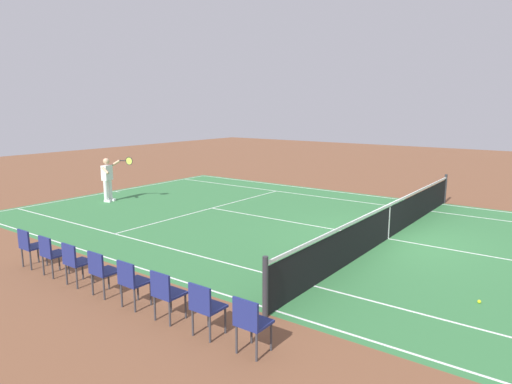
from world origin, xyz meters
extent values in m
plane|color=brown|center=(0.00, 0.00, 0.00)|extent=(60.00, 60.00, 0.00)
cube|color=#387A42|center=(0.00, 0.00, 0.00)|extent=(24.20, 11.40, 0.00)
cube|color=white|center=(11.90, 0.00, 0.00)|extent=(0.05, 11.00, 0.01)
cube|color=white|center=(0.00, -5.50, 0.00)|extent=(23.80, 0.05, 0.01)
cube|color=white|center=(0.00, 5.50, 0.00)|extent=(23.80, 0.05, 0.01)
cube|color=white|center=(0.00, -4.11, 0.00)|extent=(23.80, 0.05, 0.01)
cube|color=white|center=(0.00, 4.11, 0.00)|extent=(23.80, 0.05, 0.01)
cube|color=white|center=(6.40, 0.00, 0.00)|extent=(0.05, 8.22, 0.01)
cube|color=white|center=(0.00, 0.00, 0.00)|extent=(12.80, 0.05, 0.01)
cube|color=white|center=(11.75, 0.00, 0.00)|extent=(0.30, 0.05, 0.01)
cylinder|color=#2D2D33|center=(0.00, -5.80, 0.54)|extent=(0.10, 0.10, 1.08)
cylinder|color=#2D2D33|center=(0.00, 5.80, 0.54)|extent=(0.10, 0.10, 1.08)
cube|color=black|center=(0.00, 0.00, 0.44)|extent=(0.02, 11.60, 0.88)
cube|color=white|center=(0.00, 0.00, 0.95)|extent=(0.04, 11.60, 0.06)
cube|color=white|center=(0.00, 0.00, 0.44)|extent=(0.04, 0.06, 0.88)
cylinder|color=white|center=(10.32, 1.56, 0.45)|extent=(0.15, 0.15, 0.74)
cube|color=white|center=(10.26, 1.54, 0.04)|extent=(0.30, 0.17, 0.09)
cylinder|color=white|center=(10.38, 1.32, 0.45)|extent=(0.15, 0.15, 0.74)
cube|color=white|center=(10.32, 1.31, 0.04)|extent=(0.30, 0.17, 0.09)
cube|color=white|center=(10.35, 1.44, 1.10)|extent=(0.32, 0.43, 0.56)
sphere|color=#DBAA84|center=(10.35, 1.44, 1.53)|extent=(0.23, 0.23, 0.23)
cylinder|color=#DBAA84|center=(10.11, 1.67, 1.23)|extent=(0.42, 0.13, 0.26)
cylinder|color=#DBAA84|center=(10.24, 1.13, 1.43)|extent=(0.40, 0.30, 0.30)
cylinder|color=#232326|center=(9.95, 0.99, 1.54)|extent=(0.28, 0.10, 0.04)
torus|color=#232326|center=(9.67, 0.92, 1.54)|extent=(0.31, 0.10, 0.31)
cylinder|color=#C6D84C|center=(9.67, 0.92, 1.54)|extent=(0.26, 0.07, 0.27)
sphere|color=#CCE01E|center=(-2.84, 3.04, 0.03)|extent=(0.07, 0.07, 0.07)
cylinder|color=#38383D|center=(-0.34, 6.64, 0.22)|extent=(0.04, 0.04, 0.44)
cylinder|color=#38383D|center=(-0.70, 6.64, 0.22)|extent=(0.04, 0.04, 0.44)
cylinder|color=#38383D|center=(-0.34, 7.00, 0.22)|extent=(0.04, 0.04, 0.44)
cylinder|color=#38383D|center=(-0.70, 7.00, 0.22)|extent=(0.04, 0.04, 0.44)
cube|color=navy|center=(-0.52, 6.82, 0.46)|extent=(0.44, 0.44, 0.04)
cube|color=navy|center=(-0.52, 7.02, 0.68)|extent=(0.44, 0.04, 0.40)
cylinder|color=#38383D|center=(0.54, 6.64, 0.22)|extent=(0.04, 0.04, 0.44)
cylinder|color=#38383D|center=(0.18, 6.64, 0.22)|extent=(0.04, 0.04, 0.44)
cylinder|color=#38383D|center=(0.54, 7.00, 0.22)|extent=(0.04, 0.04, 0.44)
cylinder|color=#38383D|center=(0.18, 7.00, 0.22)|extent=(0.04, 0.04, 0.44)
cube|color=navy|center=(0.36, 6.82, 0.46)|extent=(0.44, 0.44, 0.04)
cube|color=navy|center=(0.36, 7.02, 0.68)|extent=(0.44, 0.04, 0.40)
cylinder|color=#38383D|center=(1.42, 6.64, 0.22)|extent=(0.04, 0.04, 0.44)
cylinder|color=#38383D|center=(1.06, 6.64, 0.22)|extent=(0.04, 0.04, 0.44)
cylinder|color=#38383D|center=(1.42, 7.00, 0.22)|extent=(0.04, 0.04, 0.44)
cylinder|color=#38383D|center=(1.06, 7.00, 0.22)|extent=(0.04, 0.04, 0.44)
cube|color=navy|center=(1.24, 6.82, 0.46)|extent=(0.44, 0.44, 0.04)
cube|color=navy|center=(1.24, 7.02, 0.68)|extent=(0.44, 0.04, 0.40)
cylinder|color=#38383D|center=(2.29, 6.64, 0.22)|extent=(0.04, 0.04, 0.44)
cylinder|color=#38383D|center=(1.93, 6.64, 0.22)|extent=(0.04, 0.04, 0.44)
cylinder|color=#38383D|center=(2.29, 7.00, 0.22)|extent=(0.04, 0.04, 0.44)
cylinder|color=#38383D|center=(1.93, 7.00, 0.22)|extent=(0.04, 0.04, 0.44)
cube|color=navy|center=(2.11, 6.82, 0.46)|extent=(0.44, 0.44, 0.04)
cube|color=navy|center=(2.11, 7.02, 0.68)|extent=(0.44, 0.04, 0.40)
cylinder|color=#38383D|center=(3.17, 6.64, 0.22)|extent=(0.04, 0.04, 0.44)
cylinder|color=#38383D|center=(2.81, 6.64, 0.22)|extent=(0.04, 0.04, 0.44)
cylinder|color=#38383D|center=(3.17, 7.00, 0.22)|extent=(0.04, 0.04, 0.44)
cylinder|color=#38383D|center=(2.81, 7.00, 0.22)|extent=(0.04, 0.04, 0.44)
cube|color=navy|center=(2.99, 6.82, 0.46)|extent=(0.44, 0.44, 0.04)
cube|color=navy|center=(2.99, 7.02, 0.68)|extent=(0.44, 0.04, 0.40)
cylinder|color=#38383D|center=(4.05, 6.64, 0.22)|extent=(0.04, 0.04, 0.44)
cylinder|color=#38383D|center=(3.69, 6.64, 0.22)|extent=(0.04, 0.04, 0.44)
cylinder|color=#38383D|center=(4.05, 7.00, 0.22)|extent=(0.04, 0.04, 0.44)
cylinder|color=#38383D|center=(3.69, 7.00, 0.22)|extent=(0.04, 0.04, 0.44)
cube|color=navy|center=(3.87, 6.82, 0.46)|extent=(0.44, 0.44, 0.04)
cube|color=navy|center=(3.87, 7.02, 0.68)|extent=(0.44, 0.04, 0.40)
cylinder|color=#38383D|center=(4.92, 6.64, 0.22)|extent=(0.04, 0.04, 0.44)
cylinder|color=#38383D|center=(4.56, 6.64, 0.22)|extent=(0.04, 0.04, 0.44)
cylinder|color=#38383D|center=(4.92, 7.00, 0.22)|extent=(0.04, 0.04, 0.44)
cylinder|color=#38383D|center=(4.56, 7.00, 0.22)|extent=(0.04, 0.04, 0.44)
cube|color=navy|center=(4.74, 6.82, 0.46)|extent=(0.44, 0.44, 0.04)
cube|color=navy|center=(4.74, 7.02, 0.68)|extent=(0.44, 0.04, 0.40)
cylinder|color=#38383D|center=(5.80, 6.64, 0.22)|extent=(0.04, 0.04, 0.44)
cylinder|color=#38383D|center=(5.44, 6.64, 0.22)|extent=(0.04, 0.04, 0.44)
cylinder|color=#38383D|center=(5.80, 7.00, 0.22)|extent=(0.04, 0.04, 0.44)
cylinder|color=#38383D|center=(5.44, 7.00, 0.22)|extent=(0.04, 0.04, 0.44)
cube|color=navy|center=(5.62, 6.82, 0.46)|extent=(0.44, 0.44, 0.04)
cube|color=navy|center=(5.62, 7.02, 0.68)|extent=(0.44, 0.04, 0.40)
camera|label=1|loc=(-4.16, 11.72, 3.53)|focal=31.88mm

